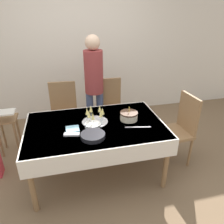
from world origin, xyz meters
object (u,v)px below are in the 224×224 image
at_px(dining_chair_far_right, 110,107).
at_px(plate_stack_dessert, 93,125).
at_px(birthday_cake, 129,116).
at_px(champagne_tray, 95,115).
at_px(plate_stack_main, 93,136).
at_px(dining_chair_right_end, 179,126).
at_px(high_chair, 6,124).
at_px(dining_chair_far_left, 64,111).
at_px(person_standing, 94,80).

relative_size(dining_chair_far_right, plate_stack_dessert, 5.21).
height_order(birthday_cake, champagne_tray, champagne_tray).
distance_m(birthday_cake, plate_stack_main, 0.58).
relative_size(dining_chair_far_right, dining_chair_right_end, 1.00).
bearing_deg(dining_chair_right_end, plate_stack_main, -166.94).
bearing_deg(birthday_cake, plate_stack_main, -148.72).
bearing_deg(dining_chair_far_right, high_chair, -175.98).
height_order(dining_chair_far_right, plate_stack_dessert, dining_chair_far_right).
height_order(birthday_cake, high_chair, birthday_cake).
relative_size(birthday_cake, plate_stack_main, 0.83).
height_order(dining_chair_right_end, plate_stack_main, dining_chair_right_end).
bearing_deg(dining_chair_far_right, plate_stack_dessert, -114.59).
distance_m(dining_chair_far_right, plate_stack_dessert, 0.99).
xyz_separation_m(dining_chair_right_end, champagne_tray, (-1.13, 0.06, 0.27)).
relative_size(dining_chair_far_right, champagne_tray, 3.11).
bearing_deg(dining_chair_far_left, plate_stack_dessert, -70.19).
bearing_deg(birthday_cake, person_standing, 109.00).
height_order(dining_chair_far_left, dining_chair_right_end, same).
bearing_deg(birthday_cake, champagne_tray, 174.14).
xyz_separation_m(dining_chair_far_left, plate_stack_main, (0.28, -1.11, 0.20)).
height_order(dining_chair_far_right, plate_stack_main, dining_chair_far_right).
xyz_separation_m(dining_chair_far_right, champagne_tray, (-0.36, -0.77, 0.27)).
bearing_deg(birthday_cake, dining_chair_far_right, 94.24).
distance_m(dining_chair_far_right, plate_stack_main, 1.21).
xyz_separation_m(dining_chair_far_right, plate_stack_dessert, (-0.40, -0.88, 0.20)).
relative_size(champagne_tray, person_standing, 0.19).
relative_size(plate_stack_dessert, person_standing, 0.11).
bearing_deg(plate_stack_dessert, high_chair, 145.63).
height_order(plate_stack_main, plate_stack_dessert, plate_stack_main).
xyz_separation_m(dining_chair_far_left, person_standing, (0.49, 0.03, 0.45)).
xyz_separation_m(plate_stack_main, plate_stack_dessert, (0.03, 0.24, -0.00)).
bearing_deg(champagne_tray, high_chair, 150.56).
bearing_deg(plate_stack_main, champagne_tray, 76.94).
xyz_separation_m(plate_stack_dessert, person_standing, (0.17, 0.91, 0.25)).
relative_size(dining_chair_far_left, high_chair, 1.37).
xyz_separation_m(dining_chair_far_right, high_chair, (-1.53, -0.11, -0.06)).
bearing_deg(high_chair, plate_stack_main, -42.65).
relative_size(dining_chair_far_left, champagne_tray, 3.11).
distance_m(dining_chair_right_end, person_standing, 1.40).
bearing_deg(dining_chair_far_left, champagne_tray, -64.82).
relative_size(dining_chair_right_end, high_chair, 1.37).
bearing_deg(dining_chair_far_left, birthday_cake, -46.20).
bearing_deg(plate_stack_main, birthday_cake, 31.28).
bearing_deg(person_standing, high_chair, -173.83).
height_order(champagne_tray, plate_stack_main, champagne_tray).
bearing_deg(birthday_cake, high_chair, 156.09).
distance_m(dining_chair_right_end, plate_stack_main, 1.26).
relative_size(birthday_cake, high_chair, 0.31).
bearing_deg(champagne_tray, plate_stack_dessert, -112.56).
xyz_separation_m(dining_chair_far_left, champagne_tray, (0.36, -0.77, 0.27)).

